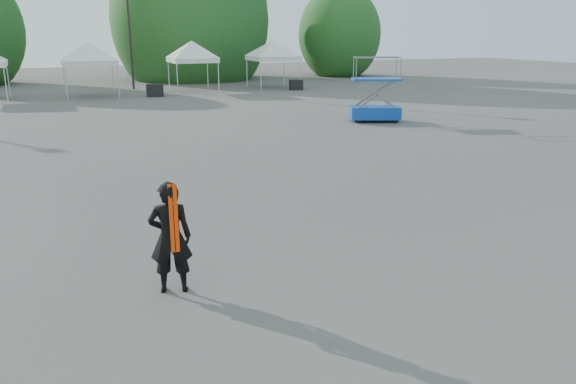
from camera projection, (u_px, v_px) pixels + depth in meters
name	position (u px, v px, depth m)	size (l,w,h in m)	color
ground	(224.00, 256.00, 10.25)	(120.00, 120.00, 0.00)	#474442
light_pole_east	(128.00, 7.00, 38.15)	(0.60, 0.25, 9.80)	black
tree_mid_e	(191.00, 20.00, 46.78)	(5.12, 5.12, 7.79)	#382314
tree_far_e	(339.00, 35.00, 50.24)	(3.84, 3.84, 5.84)	#382314
tent_e	(88.00, 46.00, 34.18)	(4.47, 4.47, 3.88)	silver
tent_f	(192.00, 45.00, 37.16)	(4.15, 4.15, 3.88)	silver
tent_g	(273.00, 44.00, 39.62)	(4.44, 4.44, 3.88)	silver
man	(170.00, 237.00, 8.66)	(0.74, 0.57, 1.80)	black
scissor_lift	(376.00, 90.00, 25.03)	(2.46, 1.86, 2.86)	#0C2BA8
crate_mid	(155.00, 90.00, 34.97)	(0.99, 0.77, 0.77)	black
crate_east	(296.00, 85.00, 38.96)	(0.88, 0.68, 0.68)	black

